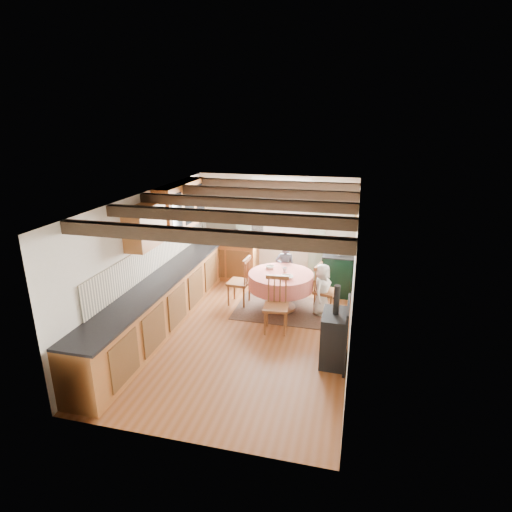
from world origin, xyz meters
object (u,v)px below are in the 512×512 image
(chair_left, at_px, (239,281))
(chair_near, at_px, (276,305))
(dining_table, at_px, (281,292))
(aga_range, at_px, (338,271))
(child_right, at_px, (322,290))
(child_far, at_px, (285,269))
(cast_iron_stove, at_px, (335,325))
(cup, at_px, (285,270))
(chair_right, at_px, (326,290))

(chair_left, bearing_deg, chair_near, 48.36)
(dining_table, distance_m, aga_range, 1.62)
(child_right, bearing_deg, chair_left, 104.29)
(child_far, height_order, child_right, child_far)
(chair_near, relative_size, chair_left, 1.00)
(chair_left, bearing_deg, child_far, 133.71)
(cast_iron_stove, bearing_deg, cup, 121.98)
(cast_iron_stove, bearing_deg, child_right, 101.74)
(dining_table, distance_m, chair_near, 0.90)
(chair_left, height_order, cast_iron_stove, cast_iron_stove)
(cast_iron_stove, bearing_deg, chair_left, 139.76)
(dining_table, relative_size, chair_near, 1.26)
(chair_left, relative_size, cup, 10.65)
(chair_near, xyz_separation_m, cup, (-0.03, 1.00, 0.30))
(aga_range, relative_size, child_far, 0.87)
(cup, bearing_deg, cast_iron_stove, -58.02)
(dining_table, distance_m, child_right, 0.81)
(chair_near, bearing_deg, cast_iron_stove, -40.45)
(chair_left, xyz_separation_m, cup, (0.92, 0.04, 0.30))
(chair_left, xyz_separation_m, aga_range, (1.90, 1.18, -0.04))
(chair_left, bearing_deg, dining_table, 89.17)
(aga_range, bearing_deg, child_right, -100.23)
(chair_near, bearing_deg, chair_left, 129.61)
(chair_left, distance_m, child_right, 1.67)
(chair_right, relative_size, aga_range, 0.98)
(dining_table, xyz_separation_m, chair_left, (-0.87, 0.07, 0.12))
(chair_near, relative_size, child_right, 0.98)
(dining_table, height_order, cast_iron_stove, cast_iron_stove)
(dining_table, relative_size, aga_range, 1.27)
(chair_near, distance_m, chair_left, 1.35)
(chair_near, bearing_deg, chair_right, 45.42)
(child_far, distance_m, child_right, 1.15)
(dining_table, bearing_deg, child_far, 94.05)
(dining_table, relative_size, chair_right, 1.30)
(aga_range, distance_m, cast_iron_stove, 2.89)
(chair_near, height_order, aga_range, chair_near)
(chair_left, xyz_separation_m, cast_iron_stove, (2.01, -1.70, 0.14))
(dining_table, height_order, cup, cup)
(aga_range, bearing_deg, child_far, -155.58)
(cast_iron_stove, relative_size, child_right, 1.26)
(chair_near, distance_m, cup, 1.04)
(cast_iron_stove, distance_m, cup, 2.06)
(chair_near, height_order, child_far, child_far)
(dining_table, relative_size, child_far, 1.10)
(aga_range, bearing_deg, chair_right, -97.86)
(chair_left, bearing_deg, child_right, 90.85)
(chair_near, relative_size, aga_range, 1.01)
(dining_table, height_order, aga_range, aga_range)
(child_far, distance_m, cup, 0.70)
(child_far, bearing_deg, cup, 96.54)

